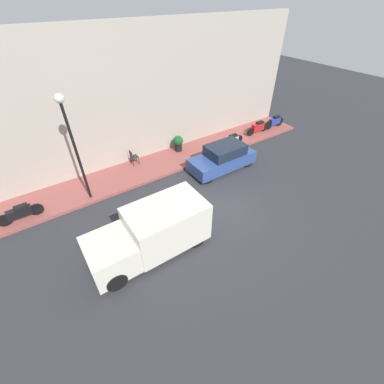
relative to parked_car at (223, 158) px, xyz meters
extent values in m
plane|color=#2D2D33|center=(-2.89, 2.23, -0.69)|extent=(60.00, 60.00, 0.00)
cube|color=#934C47|center=(2.32, 2.23, -0.61)|extent=(2.48, 19.97, 0.15)
cube|color=#B2A899|center=(3.70, 2.23, 2.93)|extent=(0.30, 19.97, 7.23)
cube|color=#2D4784|center=(0.00, 0.05, -0.17)|extent=(1.63, 3.87, 0.70)
cube|color=#192333|center=(0.00, -0.14, 0.48)|extent=(1.44, 2.13, 0.59)
cylinder|color=black|center=(-0.70, 1.52, -0.37)|extent=(0.20, 0.63, 0.63)
cylinder|color=black|center=(0.70, 1.52, -0.37)|extent=(0.20, 0.63, 0.63)
cylinder|color=black|center=(-0.70, -1.42, -0.37)|extent=(0.20, 0.63, 0.63)
cylinder|color=black|center=(0.70, -1.42, -0.37)|extent=(0.20, 0.63, 0.63)
cube|color=silver|center=(-3.07, 5.40, 0.39)|extent=(1.89, 3.02, 1.74)
cube|color=silver|center=(-3.07, 7.73, 0.13)|extent=(1.79, 1.63, 1.22)
cube|color=#192333|center=(-3.07, 7.97, 0.47)|extent=(1.60, 0.90, 0.49)
cylinder|color=black|center=(-3.89, 7.91, -0.31)|extent=(0.22, 0.75, 0.75)
cylinder|color=black|center=(-2.26, 7.91, -0.31)|extent=(0.22, 0.75, 0.75)
cylinder|color=black|center=(-3.89, 4.52, -0.31)|extent=(0.22, 0.75, 0.75)
cylinder|color=black|center=(-2.26, 4.52, -0.31)|extent=(0.22, 0.75, 0.75)
cube|color=navy|center=(1.91, -6.50, -0.04)|extent=(0.30, 0.95, 0.44)
cube|color=black|center=(1.91, -6.63, 0.24)|extent=(0.27, 0.52, 0.12)
cylinder|color=black|center=(1.91, -5.92, -0.22)|extent=(0.10, 0.65, 0.65)
cylinder|color=black|center=(1.91, -7.07, -0.22)|extent=(0.10, 0.65, 0.65)
cube|color=#B7B7BF|center=(1.52, -1.98, -0.09)|extent=(0.30, 1.01, 0.40)
cube|color=black|center=(1.52, -2.11, 0.17)|extent=(0.27, 0.55, 0.12)
cylinder|color=black|center=(1.52, -1.33, -0.24)|extent=(0.10, 0.60, 0.60)
cylinder|color=black|center=(1.52, -2.62, -0.24)|extent=(0.10, 0.60, 0.60)
cube|color=#B21E1E|center=(1.91, -4.77, -0.07)|extent=(0.30, 1.00, 0.49)
cube|color=black|center=(1.91, -4.90, 0.24)|extent=(0.27, 0.54, 0.12)
cylinder|color=black|center=(1.91, -4.10, -0.27)|extent=(0.10, 0.53, 0.53)
cylinder|color=black|center=(1.91, -5.43, -0.27)|extent=(0.10, 0.53, 0.53)
cube|color=black|center=(1.59, 10.21, -0.10)|extent=(0.30, 0.99, 0.39)
cube|color=black|center=(1.59, 10.08, 0.15)|extent=(0.27, 0.54, 0.12)
cylinder|color=black|center=(1.59, 10.86, -0.25)|extent=(0.10, 0.57, 0.57)
cylinder|color=black|center=(1.59, 9.57, -0.25)|extent=(0.10, 0.57, 0.57)
cylinder|color=black|center=(1.48, 7.21, 1.84)|extent=(0.12, 0.12, 4.76)
sphere|color=silver|center=(1.48, 7.21, 4.33)|extent=(0.38, 0.38, 0.38)
cylinder|color=black|center=(2.98, 1.15, -0.33)|extent=(0.46, 0.46, 0.42)
sphere|color=#195123|center=(2.98, 1.15, 0.13)|extent=(0.62, 0.62, 0.62)
cube|color=#262626|center=(3.06, 4.09, -0.06)|extent=(0.40, 0.40, 0.04)
cube|color=#262626|center=(3.06, 4.27, 0.15)|extent=(0.40, 0.04, 0.39)
cylinder|color=#262626|center=(2.88, 3.92, -0.31)|extent=(0.04, 0.04, 0.46)
cylinder|color=#262626|center=(3.23, 3.92, -0.31)|extent=(0.04, 0.04, 0.46)
cylinder|color=#262626|center=(2.88, 4.26, -0.31)|extent=(0.04, 0.04, 0.46)
cylinder|color=#262626|center=(3.23, 4.26, -0.31)|extent=(0.04, 0.04, 0.46)
camera|label=1|loc=(-9.47, 8.54, 7.66)|focal=24.00mm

